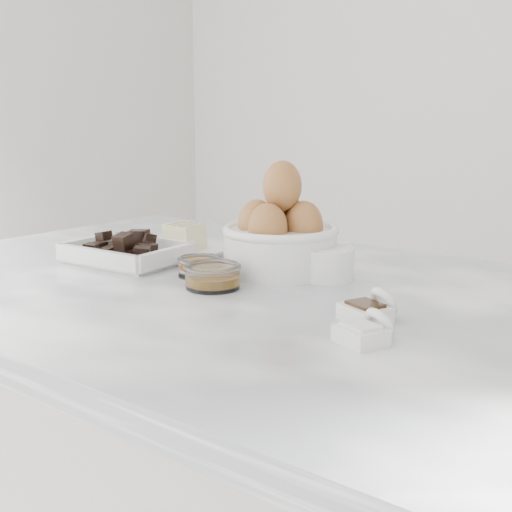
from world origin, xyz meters
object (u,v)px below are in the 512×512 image
at_px(sugar_ramekin, 327,262).
at_px(zest_bowl, 200,266).
at_px(butter_plate, 186,245).
at_px(vanilla_spoon, 370,310).
at_px(egg_bowl, 280,237).
at_px(chocolate_dish, 127,250).
at_px(salt_spoon, 366,331).
at_px(honey_bowl, 213,276).

height_order(sugar_ramekin, zest_bowl, sugar_ramekin).
bearing_deg(zest_bowl, butter_plate, 142.60).
xyz_separation_m(sugar_ramekin, vanilla_spoon, (0.16, -0.15, -0.01)).
distance_m(egg_bowl, zest_bowl, 0.14).
bearing_deg(sugar_ramekin, chocolate_dish, -161.48).
bearing_deg(butter_plate, zest_bowl, -37.40).
distance_m(butter_plate, sugar_ramekin, 0.30).
bearing_deg(zest_bowl, vanilla_spoon, -6.84).
bearing_deg(egg_bowl, chocolate_dish, -157.03).
height_order(butter_plate, vanilla_spoon, butter_plate).
distance_m(sugar_ramekin, salt_spoon, 0.30).
height_order(sugar_ramekin, salt_spoon, sugar_ramekin).
distance_m(chocolate_dish, sugar_ramekin, 0.36).
height_order(chocolate_dish, salt_spoon, chocolate_dish).
relative_size(egg_bowl, salt_spoon, 2.43).
bearing_deg(vanilla_spoon, butter_plate, 163.26).
xyz_separation_m(egg_bowl, salt_spoon, (0.29, -0.22, -0.05)).
height_order(honey_bowl, zest_bowl, honey_bowl).
height_order(chocolate_dish, vanilla_spoon, chocolate_dish).
bearing_deg(sugar_ramekin, honey_bowl, -123.65).
bearing_deg(sugar_ramekin, vanilla_spoon, -42.47).
bearing_deg(honey_bowl, butter_plate, 144.07).
xyz_separation_m(honey_bowl, salt_spoon, (0.30, -0.07, -0.01)).
height_order(butter_plate, zest_bowl, butter_plate).
bearing_deg(honey_bowl, chocolate_dish, 170.62).
xyz_separation_m(honey_bowl, vanilla_spoon, (0.26, 0.00, -0.00)).
relative_size(sugar_ramekin, zest_bowl, 1.16).
bearing_deg(butter_plate, chocolate_dish, -111.62).
bearing_deg(sugar_ramekin, zest_bowl, -147.04).
bearing_deg(salt_spoon, sugar_ramekin, 131.78).
height_order(egg_bowl, honey_bowl, egg_bowl).
height_order(butter_plate, honey_bowl, butter_plate).
distance_m(chocolate_dish, egg_bowl, 0.28).
height_order(butter_plate, sugar_ramekin, butter_plate).
xyz_separation_m(butter_plate, zest_bowl, (0.13, -0.10, -0.00)).
distance_m(sugar_ramekin, zest_bowl, 0.20).
relative_size(sugar_ramekin, vanilla_spoon, 1.00).
bearing_deg(honey_bowl, salt_spoon, -13.62).
bearing_deg(honey_bowl, egg_bowl, 84.31).
xyz_separation_m(egg_bowl, zest_bowl, (-0.08, -0.10, -0.04)).
distance_m(zest_bowl, vanilla_spoon, 0.33).
height_order(chocolate_dish, sugar_ramekin, chocolate_dish).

